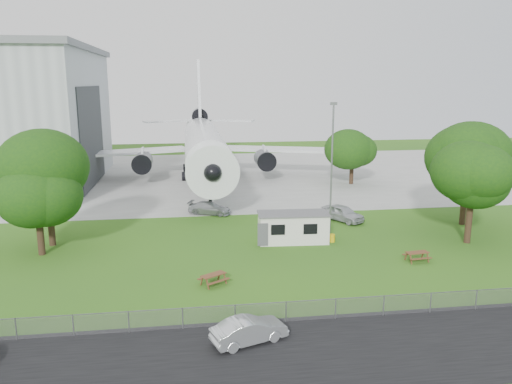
{
  "coord_description": "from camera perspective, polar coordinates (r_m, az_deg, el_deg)",
  "views": [
    {
      "loc": [
        -4.51,
        -35.99,
        13.83
      ],
      "look_at": [
        1.68,
        8.0,
        4.0
      ],
      "focal_mm": 35.0,
      "sensor_mm": 36.0,
      "label": 1
    }
  ],
  "objects": [
    {
      "name": "ground",
      "position": [
        38.82,
        -0.83,
        -8.39
      ],
      "size": [
        160.0,
        160.0,
        0.0
      ],
      "primitive_type": "plane",
      "color": "#40791B"
    },
    {
      "name": "airliner",
      "position": [
        72.4,
        -6.0,
        5.62
      ],
      "size": [
        46.36,
        47.73,
        17.69
      ],
      "color": "white",
      "rests_on": "ground"
    },
    {
      "name": "fence",
      "position": [
        30.22,
        1.51,
        -14.76
      ],
      "size": [
        58.0,
        0.04,
        1.3
      ],
      "primitive_type": "cube",
      "color": "gray",
      "rests_on": "ground"
    },
    {
      "name": "tree_far_apron",
      "position": [
        69.59,
        10.95,
        4.52
      ],
      "size": [
        6.45,
        6.45,
        7.7
      ],
      "color": "#382619",
      "rests_on": "ground"
    },
    {
      "name": "tree_west_small",
      "position": [
        43.52,
        -23.78,
        -0.55
      ],
      "size": [
        6.01,
        6.01,
        7.84
      ],
      "color": "#382619",
      "rests_on": "ground"
    },
    {
      "name": "car_apron_van",
      "position": [
        53.38,
        -5.33,
        -1.86
      ],
      "size": [
        4.94,
        3.41,
        1.33
      ],
      "primitive_type": "imported",
      "rotation": [
        0.0,
        0.0,
        1.2
      ],
      "color": "#A4A6AB",
      "rests_on": "ground"
    },
    {
      "name": "picnic_west",
      "position": [
        35.52,
        -4.87,
        -10.48
      ],
      "size": [
        2.32,
        2.23,
        0.76
      ],
      "primitive_type": null,
      "rotation": [
        0.0,
        0.0,
        0.57
      ],
      "color": "brown",
      "rests_on": "ground"
    },
    {
      "name": "tree_east_front",
      "position": [
        46.51,
        23.55,
        1.54
      ],
      "size": [
        7.24,
        7.24,
        9.48
      ],
      "color": "#382619",
      "rests_on": "ground"
    },
    {
      "name": "tree_east_back",
      "position": [
        52.29,
        23.09,
        4.06
      ],
      "size": [
        8.17,
        8.17,
        11.18
      ],
      "color": "#382619",
      "rests_on": "ground"
    },
    {
      "name": "picnic_east",
      "position": [
        41.69,
        17.88,
        -7.53
      ],
      "size": [
        1.96,
        1.7,
        0.76
      ],
      "primitive_type": null,
      "rotation": [
        0.0,
        0.0,
        0.12
      ],
      "color": "brown",
      "rests_on": "ground"
    },
    {
      "name": "tree_west_big",
      "position": [
        45.43,
        -22.84,
        2.0
      ],
      "size": [
        7.93,
        7.93,
        10.32
      ],
      "color": "#382619",
      "rests_on": "ground"
    },
    {
      "name": "site_cabin",
      "position": [
        44.13,
        4.28,
        -4.04
      ],
      "size": [
        6.82,
        3.06,
        2.62
      ],
      "color": "silver",
      "rests_on": "ground"
    },
    {
      "name": "asphalt_strip",
      "position": [
        27.2,
        2.79,
        -18.07
      ],
      "size": [
        120.0,
        8.0,
        0.02
      ],
      "primitive_type": "cube",
      "color": "black",
      "rests_on": "ground"
    },
    {
      "name": "car_centre_sedan",
      "position": [
        27.96,
        -0.77,
        -15.55
      ],
      "size": [
        4.45,
        2.78,
        1.38
      ],
      "primitive_type": "imported",
      "rotation": [
        0.0,
        0.0,
        1.91
      ],
      "color": "#B5B8BC",
      "rests_on": "ground"
    },
    {
      "name": "concrete_apron",
      "position": [
        75.4,
        -4.45,
        1.88
      ],
      "size": [
        120.0,
        46.0,
        0.03
      ],
      "primitive_type": "cube",
      "color": "#B7B7B2",
      "rests_on": "ground"
    },
    {
      "name": "car_ne_hatch",
      "position": [
        51.37,
        9.85,
        -2.4
      ],
      "size": [
        4.1,
        5.01,
        1.61
      ],
      "primitive_type": "imported",
      "rotation": [
        0.0,
        0.0,
        0.56
      ],
      "color": "#A9ACB0",
      "rests_on": "ground"
    },
    {
      "name": "lamp_mast",
      "position": [
        44.75,
        8.62,
        2.26
      ],
      "size": [
        0.16,
        0.16,
        12.0
      ],
      "primitive_type": "cylinder",
      "color": "slate",
      "rests_on": "ground"
    }
  ]
}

